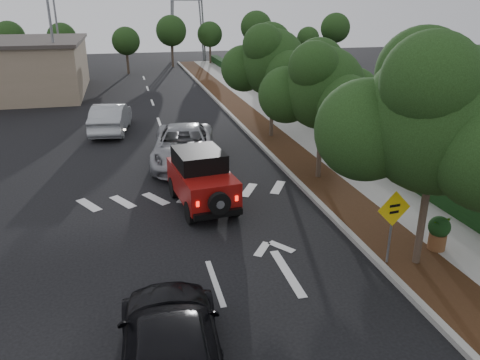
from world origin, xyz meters
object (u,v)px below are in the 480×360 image
object	(u,v)px
silver_suv_ahead	(184,146)
black_suv_oncoming	(171,348)
red_jeep	(200,178)
speed_hump_sign	(393,218)

from	to	relation	value
silver_suv_ahead	black_suv_oncoming	world-z (taller)	silver_suv_ahead
silver_suv_ahead	black_suv_oncoming	size ratio (longest dim) A/B	1.19
red_jeep	speed_hump_sign	distance (m)	7.00
speed_hump_sign	black_suv_oncoming	bearing A→B (deg)	-161.88
black_suv_oncoming	speed_hump_sign	world-z (taller)	speed_hump_sign
black_suv_oncoming	speed_hump_sign	size ratio (longest dim) A/B	2.30
silver_suv_ahead	speed_hump_sign	size ratio (longest dim) A/B	2.73
silver_suv_ahead	black_suv_oncoming	xyz separation A→B (m)	(-1.93, -12.94, -0.10)
silver_suv_ahead	speed_hump_sign	xyz separation A→B (m)	(4.30, -10.23, 0.68)
red_jeep	silver_suv_ahead	xyz separation A→B (m)	(0.02, 4.74, -0.20)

